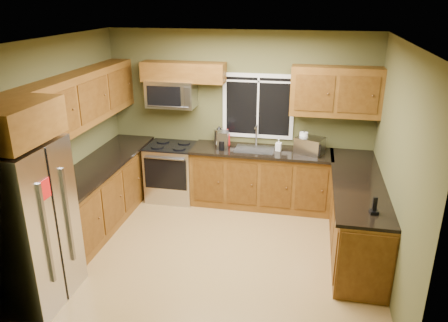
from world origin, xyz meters
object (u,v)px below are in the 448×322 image
(toaster_oven, at_px, (310,145))
(soap_bottle_a, at_px, (227,138))
(range, at_px, (172,171))
(microwave, at_px, (171,94))
(soap_bottle_b, at_px, (279,145))
(kettle, at_px, (219,136))
(paper_towel_roll, at_px, (303,142))
(soap_bottle_c, at_px, (220,142))
(coffee_maker, at_px, (223,141))
(refrigerator, at_px, (26,225))
(cordless_phone, at_px, (374,209))

(toaster_oven, bearing_deg, soap_bottle_a, 176.03)
(range, relative_size, microwave, 1.23)
(soap_bottle_b, bearing_deg, toaster_oven, -2.63)
(kettle, bearing_deg, soap_bottle_b, -8.87)
(paper_towel_roll, bearing_deg, toaster_oven, -41.53)
(soap_bottle_c, bearing_deg, toaster_oven, -0.99)
(soap_bottle_b, relative_size, soap_bottle_c, 1.13)
(range, height_order, coffee_maker, coffee_maker)
(soap_bottle_a, xyz_separation_m, soap_bottle_c, (-0.10, -0.07, -0.05))
(range, height_order, microwave, microwave)
(soap_bottle_b, bearing_deg, range, -178.99)
(refrigerator, height_order, paper_towel_roll, refrigerator)
(soap_bottle_c, bearing_deg, cordless_phone, -41.53)
(toaster_oven, xyz_separation_m, kettle, (-1.43, 0.17, 0.01))
(coffee_maker, relative_size, soap_bottle_b, 1.47)
(paper_towel_roll, bearing_deg, soap_bottle_a, 179.96)
(cordless_phone, bearing_deg, microwave, 145.87)
(paper_towel_roll, bearing_deg, soap_bottle_c, -177.13)
(microwave, height_order, paper_towel_roll, microwave)
(microwave, relative_size, soap_bottle_c, 4.62)
(coffee_maker, xyz_separation_m, paper_towel_roll, (1.22, 0.14, 0.02))
(toaster_oven, xyz_separation_m, coffee_maker, (-1.32, -0.06, 0.00))
(cordless_phone, bearing_deg, kettle, 136.90)
(coffee_maker, xyz_separation_m, kettle, (-0.10, 0.23, 0.01))
(coffee_maker, distance_m, kettle, 0.25)
(toaster_oven, relative_size, cordless_phone, 2.41)
(soap_bottle_c, bearing_deg, kettle, 106.75)
(microwave, xyz_separation_m, paper_towel_roll, (2.08, -0.04, -0.64))
(microwave, bearing_deg, paper_towel_roll, -1.07)
(toaster_oven, height_order, kettle, kettle)
(refrigerator, height_order, soap_bottle_c, refrigerator)
(toaster_oven, height_order, cordless_phone, toaster_oven)
(paper_towel_roll, bearing_deg, kettle, 176.42)
(refrigerator, bearing_deg, soap_bottle_c, 62.02)
(range, xyz_separation_m, soap_bottle_c, (0.80, 0.03, 0.55))
(kettle, bearing_deg, cordless_phone, -43.10)
(microwave, height_order, cordless_phone, microwave)
(microwave, distance_m, soap_bottle_a, 1.11)
(soap_bottle_b, height_order, soap_bottle_c, soap_bottle_b)
(paper_towel_roll, relative_size, soap_bottle_c, 1.99)
(cordless_phone, bearing_deg, range, 147.74)
(paper_towel_roll, relative_size, cordless_phone, 1.65)
(refrigerator, distance_m, cordless_phone, 3.72)
(kettle, xyz_separation_m, cordless_phone, (2.16, -2.02, -0.08))
(toaster_oven, height_order, soap_bottle_c, toaster_oven)
(refrigerator, bearing_deg, coffee_maker, 60.36)
(paper_towel_roll, xyz_separation_m, soap_bottle_b, (-0.37, -0.07, -0.06))
(kettle, height_order, soap_bottle_c, kettle)
(microwave, bearing_deg, cordless_phone, -34.13)
(refrigerator, distance_m, kettle, 3.29)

